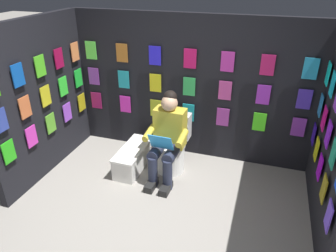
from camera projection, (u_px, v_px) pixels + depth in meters
The scene contains 7 objects.
ground_plane at pixel (141, 243), 3.27m from camera, with size 30.00×30.00×0.00m, color gray.
display_wall_back at pixel (190, 88), 4.45m from camera, with size 3.49×0.14×2.04m.
display_wall_left at pixel (336, 140), 3.13m from camera, with size 0.14×1.89×2.04m.
display_wall_right at pixel (41, 99), 4.09m from camera, with size 0.14×1.89×2.04m.
toilet at pixel (173, 147), 4.36m from camera, with size 0.41×0.56×0.77m.
person_reading at pixel (167, 137), 4.05m from camera, with size 0.53×0.69×1.19m.
comic_longbox_near at pixel (133, 158), 4.42m from camera, with size 0.32×0.79×0.32m.
Camera 1 is at (-1.00, 2.17, 2.56)m, focal length 33.79 mm.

